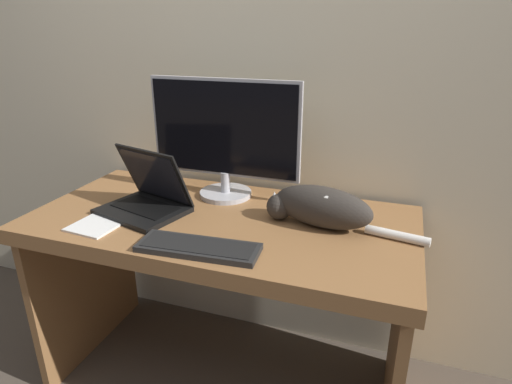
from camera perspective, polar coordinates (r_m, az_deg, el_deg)
wall_back at (r=1.88m, az=0.08°, el=16.52°), size 6.40×0.06×2.60m
desk at (r=1.71m, az=-4.52°, el=-8.49°), size 1.45×0.71×0.78m
monitor at (r=1.75m, az=-4.24°, el=7.29°), size 0.64×0.22×0.49m
laptop at (r=1.71m, az=-14.40°, el=-0.94°), size 0.37×0.32×0.25m
external_keyboard at (r=1.40m, az=-7.68°, el=-7.34°), size 0.41×0.16×0.02m
cat at (r=1.54m, az=8.51°, el=-1.91°), size 0.58×0.20×0.15m
paper_notepad at (r=1.67m, az=-19.90°, el=-3.81°), size 0.18×0.23×0.01m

